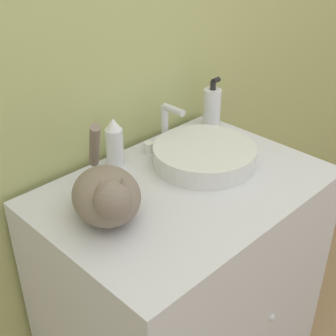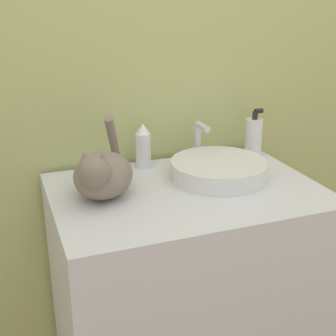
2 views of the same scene
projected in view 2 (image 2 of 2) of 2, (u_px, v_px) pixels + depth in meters
wall_back at (151, 45)px, 1.61m from camera, size 6.00×0.05×2.50m
vanity_cabinet at (185, 301)px, 1.61m from camera, size 0.83×0.60×0.85m
sink_basin at (219, 169)px, 1.54m from camera, size 0.32×0.32×0.06m
faucet at (198, 145)px, 1.67m from camera, size 0.17×0.10×0.15m
cat at (102, 173)px, 1.38m from camera, size 0.25×0.32×0.22m
soap_bottle at (254, 137)px, 1.73m from camera, size 0.06×0.06×0.18m
spray_bottle at (143, 146)px, 1.62m from camera, size 0.05×0.05×0.16m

